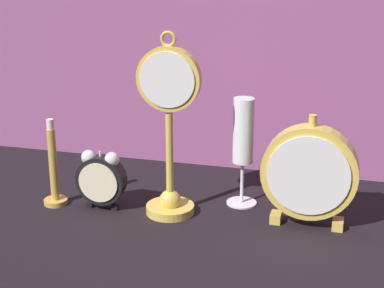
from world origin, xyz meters
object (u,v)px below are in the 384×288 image
Objects in this scene: alarm_clock_twin_bell at (101,177)px; brass_candlestick at (54,175)px; pocket_watch_on_stand at (169,134)px; mantel_clock_silver at (309,173)px; champagne_flute at (243,139)px.

brass_candlestick is at bearing -178.28° from alarm_clock_twin_bell.
pocket_watch_on_stand reaches higher than alarm_clock_twin_bell.
mantel_clock_silver reaches higher than alarm_clock_twin_bell.
mantel_clock_silver is 0.98× the size of champagne_flute.
alarm_clock_twin_bell is 0.56× the size of mantel_clock_silver.
alarm_clock_twin_bell is 0.40m from mantel_clock_silver.
alarm_clock_twin_bell is (-0.13, -0.02, -0.09)m from pocket_watch_on_stand.
pocket_watch_on_stand is at bearing -177.22° from mantel_clock_silver.
pocket_watch_on_stand is 2.95× the size of alarm_clock_twin_bell.
champagne_flute is 0.38m from brass_candlestick.
champagne_flute reaches higher than alarm_clock_twin_bell.
mantel_clock_silver is at bearing -26.71° from champagne_flute.
mantel_clock_silver reaches higher than brass_candlestick.
pocket_watch_on_stand is 1.65× the size of mantel_clock_silver.
pocket_watch_on_stand is 0.15m from champagne_flute.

